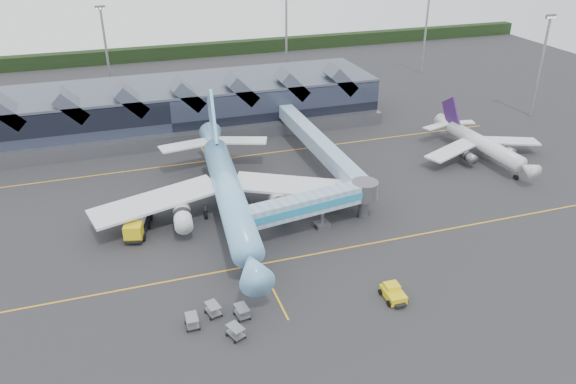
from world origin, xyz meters
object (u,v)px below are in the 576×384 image
object	(u,v)px
fuel_truck	(138,218)
main_airliner	(228,189)
regional_jet	(481,143)
pushback_tug	(393,293)
jet_bridge	(317,203)

from	to	relation	value
fuel_truck	main_airliner	bearing A→B (deg)	15.57
regional_jet	pushback_tug	bearing A→B (deg)	-139.98
regional_jet	jet_bridge	xyz separation A→B (m)	(-38.77, -14.95, 1.35)
jet_bridge	fuel_truck	size ratio (longest dim) A/B	2.37
regional_jet	fuel_truck	size ratio (longest dim) A/B	2.77
main_airliner	fuel_truck	world-z (taller)	main_airliner
jet_bridge	pushback_tug	distance (m)	19.01
main_airliner	fuel_truck	size ratio (longest dim) A/B	4.86
fuel_truck	pushback_tug	xyz separation A→B (m)	(27.90, -26.67, -1.07)
regional_jet	pushback_tug	world-z (taller)	regional_jet
jet_bridge	pushback_tug	world-z (taller)	jet_bridge
main_airliner	fuel_truck	xyz separation A→B (m)	(-13.59, -0.08, -2.68)
regional_jet	pushback_tug	xyz separation A→B (m)	(-35.83, -33.38, -2.20)
fuel_truck	pushback_tug	world-z (taller)	fuel_truck
main_airliner	regional_jet	world-z (taller)	main_airliner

